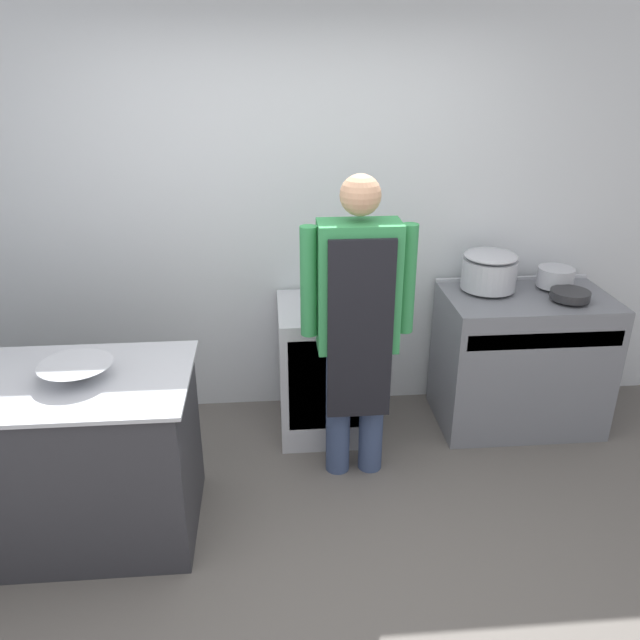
{
  "coord_description": "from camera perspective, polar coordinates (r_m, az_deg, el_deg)",
  "views": [
    {
      "loc": [
        -0.17,
        -2.12,
        2.3
      ],
      "look_at": [
        0.09,
        0.96,
        0.96
      ],
      "focal_mm": 35.0,
      "sensor_mm": 36.0,
      "label": 1
    }
  ],
  "objects": [
    {
      "name": "fridge_unit",
      "position": [
        4.0,
        0.69,
        -4.41
      ],
      "size": [
        0.61,
        0.62,
        0.85
      ],
      "color": "silver",
      "rests_on": "ground_plane"
    },
    {
      "name": "saute_pan",
      "position": [
        4.07,
        21.9,
        2.16
      ],
      "size": [
        0.24,
        0.24,
        0.05
      ],
      "color": "#262628",
      "rests_on": "stove"
    },
    {
      "name": "mixing_bowl",
      "position": [
        3.13,
        -21.37,
        -4.43
      ],
      "size": [
        0.34,
        0.34,
        0.08
      ],
      "color": "#B2B5BC",
      "rests_on": "prep_counter"
    },
    {
      "name": "stove",
      "position": [
        4.26,
        17.82,
        -3.48
      ],
      "size": [
        1.03,
        0.63,
        0.91
      ],
      "color": "slate",
      "rests_on": "ground_plane"
    },
    {
      "name": "prep_counter",
      "position": [
        3.42,
        -22.86,
        -11.56
      ],
      "size": [
        1.37,
        0.76,
        0.88
      ],
      "color": "#2D2D33",
      "rests_on": "ground_plane"
    },
    {
      "name": "sauce_pot",
      "position": [
        4.24,
        20.72,
        3.7
      ],
      "size": [
        0.23,
        0.23,
        0.12
      ],
      "color": "#B2B5BC",
      "rests_on": "stove"
    },
    {
      "name": "wall_back",
      "position": [
        4.0,
        -2.21,
        9.74
      ],
      "size": [
        8.0,
        0.05,
        2.7
      ],
      "color": "silver",
      "rests_on": "ground_plane"
    },
    {
      "name": "person_cook",
      "position": [
        3.34,
        3.45,
        0.35
      ],
      "size": [
        0.61,
        0.24,
        1.74
      ],
      "color": "#38476B",
      "rests_on": "ground_plane"
    },
    {
      "name": "ground_plane",
      "position": [
        3.13,
        -0.13,
        -23.78
      ],
      "size": [
        14.0,
        14.0,
        0.0
      ],
      "primitive_type": "plane",
      "color": "#5B5651"
    },
    {
      "name": "stock_pot",
      "position": [
        4.06,
        15.23,
        4.46
      ],
      "size": [
        0.34,
        0.34,
        0.24
      ],
      "color": "#B2B5BC",
      "rests_on": "stove"
    }
  ]
}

